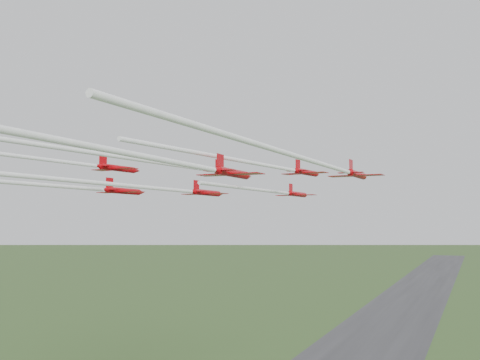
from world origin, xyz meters
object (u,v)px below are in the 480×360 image
at_px(jet_row4_right, 190,165).
at_px(jet_row4_left, 74,163).
at_px(jet_lead, 279,192).
at_px(jet_row3_left, 60,186).
at_px(jet_row2_left, 157,188).
at_px(jet_row3_mid, 163,163).
at_px(jet_row3_right, 321,164).
at_px(jet_row2_right, 273,166).

bearing_deg(jet_row4_right, jet_row4_left, 162.80).
relative_size(jet_lead, jet_row3_left, 0.71).
bearing_deg(jet_row2_left, jet_row4_left, -107.33).
height_order(jet_row3_left, jet_row3_mid, jet_row3_mid).
distance_m(jet_row3_mid, jet_row4_right, 14.68).
bearing_deg(jet_row3_right, jet_row3_left, 174.19).
relative_size(jet_row2_right, jet_row4_left, 1.21).
bearing_deg(jet_row3_mid, jet_row2_right, 65.17).
xyz_separation_m(jet_row3_mid, jet_row3_right, (24.50, -3.80, -1.54)).
relative_size(jet_lead, jet_row2_left, 0.70).
relative_size(jet_lead, jet_row3_mid, 0.71).
bearing_deg(jet_row4_right, jet_row3_mid, 135.48).
xyz_separation_m(jet_row2_left, jet_row2_right, (19.53, 4.94, 3.43)).
distance_m(jet_row3_left, jet_row4_left, 10.04).
bearing_deg(jet_row4_left, jet_row3_right, 3.68).
bearing_deg(jet_row4_right, jet_row2_left, 131.26).
height_order(jet_lead, jet_row4_right, jet_row4_right).
distance_m(jet_row3_mid, jet_row3_right, 24.84).
bearing_deg(jet_row2_right, jet_row3_mid, -113.19).
relative_size(jet_row2_right, jet_row4_right, 1.01).
relative_size(jet_row3_mid, jet_row4_left, 1.46).
distance_m(jet_row2_left, jet_row3_left, 15.97).
relative_size(jet_row2_left, jet_row3_mid, 1.01).
height_order(jet_lead, jet_row2_left, jet_lead).
bearing_deg(jet_row2_right, jet_row4_left, -133.79).
bearing_deg(jet_lead, jet_row2_right, -69.01).
height_order(jet_lead, jet_row2_right, jet_row2_right).
bearing_deg(jet_row2_right, jet_row3_right, -48.02).
height_order(jet_row2_left, jet_row4_left, jet_row4_left).
xyz_separation_m(jet_row2_left, jet_row4_left, (-5.49, -14.54, 3.16)).
height_order(jet_row3_left, jet_row4_right, jet_row4_right).
xyz_separation_m(jet_lead, jet_row4_right, (5.63, -47.17, 0.72)).
bearing_deg(jet_row4_left, jet_row2_right, 43.77).
bearing_deg(jet_row3_right, jet_row4_right, -152.37).
distance_m(jet_row2_right, jet_row4_left, 31.72).
distance_m(jet_row3_left, jet_row4_right, 35.28).
distance_m(jet_lead, jet_row2_left, 28.07).
height_order(jet_row3_mid, jet_row4_left, jet_row4_left).
xyz_separation_m(jet_lead, jet_row3_mid, (-4.61, -36.79, 2.45)).
relative_size(jet_lead, jet_row2_right, 0.86).
height_order(jet_row2_right, jet_row3_right, jet_row2_right).
bearing_deg(jet_row4_left, jet_lead, 69.81).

